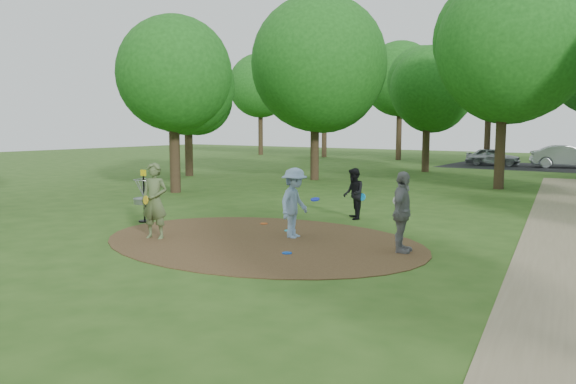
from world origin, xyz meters
The scene contains 15 objects.
ground centered at (0.00, 0.00, 0.00)m, with size 100.00×100.00×0.00m, color #2D5119.
dirt_clearing centered at (0.00, 0.00, 0.01)m, with size 8.40×8.40×0.02m, color #47301C.
footpath centered at (6.50, 2.00, 0.01)m, with size 2.00×40.00×0.01m, color #8C7A5B.
parking_lot centered at (2.00, 30.00, 0.00)m, with size 14.00×8.00×0.01m, color black.
player_observer_with_disc centered at (-2.37, -1.24, 0.96)m, with size 0.80×0.63×1.91m.
player_throwing_with_disc centered at (0.46, 0.80, 0.89)m, with size 1.14×1.21×1.78m.
player_walking_with_disc centered at (0.38, 4.17, 0.78)m, with size 0.92×0.96×1.55m.
player_waiting_with_disc centered at (3.35, 0.77, 0.91)m, with size 0.63×1.13×1.83m.
disc_ground_cyan centered at (-0.13, 1.42, 0.03)m, with size 0.22×0.22×0.02m, color #1BB5DC.
disc_ground_blue centered at (1.32, -0.80, 0.03)m, with size 0.22×0.22×0.02m, color blue.
disc_ground_red centered at (-1.31, 1.91, 0.03)m, with size 0.22×0.22×0.02m, color #C84914.
car_left centered at (-1.98, 29.77, 0.62)m, with size 1.46×3.62×1.23m, color #A2A4A9.
car_right centered at (2.70, 30.14, 0.75)m, with size 1.59×4.55×1.50m, color #AFB0B7.
disc_golf_basket centered at (-4.50, 0.30, 0.87)m, with size 0.63×0.63×1.54m.
tree_ring centered at (0.82, 10.17, 5.30)m, with size 36.62×45.77×9.18m.
Camera 1 is at (8.16, -10.84, 2.85)m, focal length 35.00 mm.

